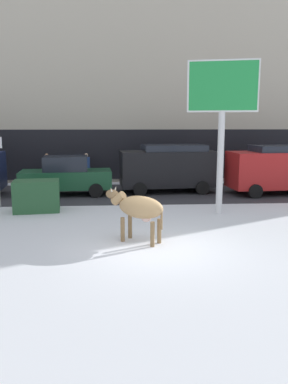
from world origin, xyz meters
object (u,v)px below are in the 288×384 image
(pedestrian_near_billboard, at_px, (87,169))
(car_darkgreen_sedan, at_px, (66,176))
(cow_tan, at_px, (139,208))
(dumpster, at_px, (37,196))
(car_red_van, at_px, (278,168))
(billboard, at_px, (223,96))
(pedestrian_by_cars, at_px, (47,169))
(car_black_van, at_px, (168,167))

(pedestrian_near_billboard, bearing_deg, car_darkgreen_sedan, -103.13)
(cow_tan, bearing_deg, dumpster, 131.33)
(car_red_van, xyz_separation_m, dumpster, (-10.74, -3.11, -0.64))
(billboard, distance_m, dumpster, 7.87)
(car_darkgreen_sedan, bearing_deg, car_red_van, -2.01)
(billboard, height_order, dumpster, billboard)
(car_red_van, bearing_deg, billboard, -134.31)
(pedestrian_by_cars, bearing_deg, car_black_van, -22.24)
(car_darkgreen_sedan, distance_m, pedestrian_near_billboard, 3.16)
(car_black_van, relative_size, pedestrian_by_cars, 2.74)
(billboard, height_order, car_darkgreen_sedan, billboard)
(pedestrian_by_cars, bearing_deg, car_red_van, -16.63)
(billboard, distance_m, car_red_van, 6.31)
(car_black_van, height_order, car_red_van, same)
(cow_tan, height_order, car_black_van, car_black_van)
(pedestrian_near_billboard, bearing_deg, car_black_van, -31.72)
(pedestrian_near_billboard, bearing_deg, billboard, -53.31)
(car_darkgreen_sedan, bearing_deg, pedestrian_near_billboard, 76.87)
(cow_tan, distance_m, car_black_van, 8.38)
(pedestrian_by_cars, relative_size, dumpster, 1.02)
(pedestrian_near_billboard, height_order, pedestrian_by_cars, same)
(billboard, height_order, car_black_van, billboard)
(car_darkgreen_sedan, distance_m, car_black_van, 4.94)
(cow_tan, relative_size, car_darkgreen_sedan, 0.42)
(pedestrian_by_cars, bearing_deg, car_darkgreen_sedan, -65.23)
(car_darkgreen_sedan, bearing_deg, dumpster, -101.03)
(cow_tan, relative_size, pedestrian_near_billboard, 1.04)
(car_red_van, relative_size, pedestrian_by_cars, 2.74)
(car_darkgreen_sedan, xyz_separation_m, pedestrian_by_cars, (-1.42, 3.08, -0.03))
(billboard, xyz_separation_m, car_darkgreen_sedan, (-6.22, 4.30, -3.41))
(pedestrian_by_cars, bearing_deg, pedestrian_near_billboard, 0.00)
(car_black_van, height_order, dumpster, car_black_van)
(pedestrian_by_cars, bearing_deg, billboard, -44.02)
(cow_tan, distance_m, billboard, 5.71)
(billboard, bearing_deg, car_black_van, 105.34)
(car_red_van, distance_m, pedestrian_near_billboard, 9.97)
(dumpster, bearing_deg, billboard, -6.93)
(billboard, xyz_separation_m, dumpster, (-6.89, 0.84, -3.71))
(cow_tan, relative_size, car_black_van, 0.38)
(car_darkgreen_sedan, distance_m, car_red_van, 10.08)
(cow_tan, distance_m, pedestrian_near_billboard, 11.00)
(car_red_van, distance_m, dumpster, 11.20)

